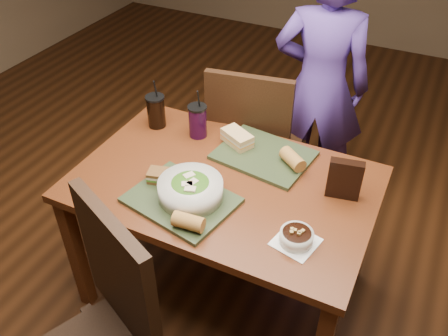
{
  "coord_description": "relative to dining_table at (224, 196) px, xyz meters",
  "views": [
    {
      "loc": [
        0.7,
        -1.43,
        2.08
      ],
      "look_at": [
        0.0,
        0.0,
        0.82
      ],
      "focal_mm": 38.0,
      "sensor_mm": 36.0,
      "label": 1
    }
  ],
  "objects": [
    {
      "name": "chip_bag",
      "position": [
        0.49,
        0.13,
        0.18
      ],
      "size": [
        0.14,
        0.07,
        0.18
      ],
      "primitive_type": "cube",
      "rotation": [
        0.0,
        0.0,
        0.18
      ],
      "color": "black",
      "rests_on": "dining_table"
    },
    {
      "name": "baguette_near",
      "position": [
        0.01,
        -0.33,
        0.14
      ],
      "size": [
        0.13,
        0.07,
        0.06
      ],
      "primitive_type": "cylinder",
      "rotation": [
        0.0,
        1.57,
        0.09
      ],
      "color": "#AD7533",
      "rests_on": "tray_near"
    },
    {
      "name": "tray_near",
      "position": [
        -0.1,
        -0.2,
        0.1
      ],
      "size": [
        0.47,
        0.4,
        0.02
      ],
      "primitive_type": "cube",
      "rotation": [
        0.0,
        0.0,
        -0.2
      ],
      "color": "#2A361E",
      "rests_on": "dining_table"
    },
    {
      "name": "baguette_far",
      "position": [
        0.24,
        0.21,
        0.14
      ],
      "size": [
        0.14,
        0.13,
        0.06
      ],
      "primitive_type": "cylinder",
      "rotation": [
        0.0,
        1.57,
        -0.65
      ],
      "color": "#AD7533",
      "rests_on": "tray_far"
    },
    {
      "name": "chair_far",
      "position": [
        -0.09,
        0.56,
        -0.09
      ],
      "size": [
        0.51,
        0.51,
        1.03
      ],
      "color": "black",
      "rests_on": "ground"
    },
    {
      "name": "tray_far",
      "position": [
        0.09,
        0.24,
        0.1
      ],
      "size": [
        0.46,
        0.37,
        0.02
      ],
      "primitive_type": "cube",
      "rotation": [
        0.0,
        0.0,
        -0.13
      ],
      "color": "#2A361E",
      "rests_on": "dining_table"
    },
    {
      "name": "salad_bowl",
      "position": [
        -0.07,
        -0.17,
        0.15
      ],
      "size": [
        0.27,
        0.27,
        0.09
      ],
      "color": "silver",
      "rests_on": "tray_near"
    },
    {
      "name": "diner",
      "position": [
        0.13,
        0.99,
        0.1
      ],
      "size": [
        0.61,
        0.45,
        1.52
      ],
      "primitive_type": "imported",
      "rotation": [
        0.0,
        0.0,
        3.31
      ],
      "color": "#533594",
      "rests_on": "ground"
    },
    {
      "name": "dining_table",
      "position": [
        0.0,
        0.0,
        0.0
      ],
      "size": [
        1.3,
        0.85,
        0.75
      ],
      "color": "#562711",
      "rests_on": "ground"
    },
    {
      "name": "cup_berry",
      "position": [
        -0.27,
        0.26,
        0.17
      ],
      "size": [
        0.09,
        0.09,
        0.25
      ],
      "color": "black",
      "rests_on": "dining_table"
    },
    {
      "name": "soup_bowl",
      "position": [
        0.4,
        -0.21,
        0.12
      ],
      "size": [
        0.18,
        0.18,
        0.06
      ],
      "color": "white",
      "rests_on": "dining_table"
    },
    {
      "name": "cup_cola",
      "position": [
        -0.5,
        0.25,
        0.18
      ],
      "size": [
        0.1,
        0.1,
        0.26
      ],
      "color": "black",
      "rests_on": "dining_table"
    },
    {
      "name": "chair_near",
      "position": [
        -0.09,
        -0.76,
        -0.07
      ],
      "size": [
        0.61,
        0.63,
        1.06
      ],
      "color": "black",
      "rests_on": "ground"
    },
    {
      "name": "sandwich_near",
      "position": [
        -0.23,
        -0.14,
        0.13
      ],
      "size": [
        0.12,
        0.1,
        0.05
      ],
      "color": "#593819",
      "rests_on": "tray_near"
    },
    {
      "name": "ground",
      "position": [
        0.0,
        0.0,
        -0.66
      ],
      "size": [
        6.0,
        6.0,
        0.0
      ],
      "primitive_type": "plane",
      "color": "#381C0B",
      "rests_on": "ground"
    },
    {
      "name": "sandwich_far",
      "position": [
        -0.06,
        0.26,
        0.14
      ],
      "size": [
        0.18,
        0.15,
        0.06
      ],
      "color": "tan",
      "rests_on": "tray_far"
    }
  ]
}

